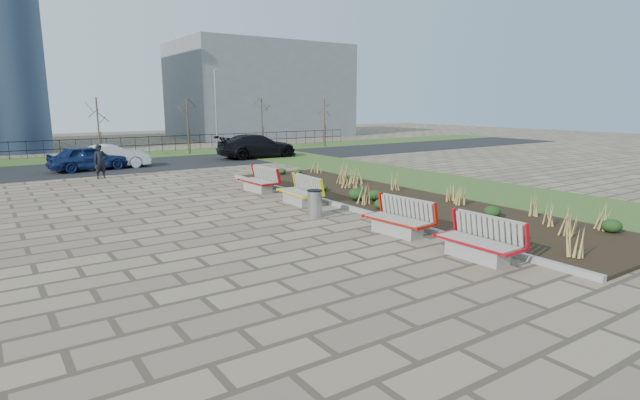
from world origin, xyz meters
TOP-DOWN VIEW (x-y plane):
  - ground at (0.00, 0.00)m, footprint 120.00×120.00m
  - planting_bed at (6.25, 5.00)m, footprint 4.50×18.00m
  - planting_curb at (3.92, 5.00)m, footprint 0.16×18.00m
  - grass_verge_near at (11.00, 5.00)m, footprint 5.00×38.00m
  - grass_verge_far at (0.00, 28.00)m, footprint 80.00×5.00m
  - road at (0.00, 22.00)m, footprint 80.00×7.00m
  - bench_a at (3.00, -1.45)m, footprint 0.94×2.12m
  - bench_b at (3.00, 1.32)m, footprint 1.08×2.17m
  - bench_c at (3.00, 6.62)m, footprint 1.02×2.15m
  - bench_d at (3.00, 9.89)m, footprint 1.01×2.14m
  - litter_bin at (2.33, 4.52)m, footprint 0.47×0.47m
  - pedestrian at (-1.72, 17.53)m, footprint 0.66×0.47m
  - car_blue at (-1.67, 21.04)m, footprint 4.25×2.13m
  - car_silver at (-0.35, 21.36)m, footprint 4.16×1.76m
  - car_black at (9.01, 21.57)m, footprint 5.50×2.32m
  - tree_c at (0.00, 26.50)m, footprint 1.40×1.40m
  - tree_d at (6.00, 26.50)m, footprint 1.40×1.40m
  - tree_e at (12.00, 26.50)m, footprint 1.40×1.40m
  - tree_f at (18.00, 26.50)m, footprint 1.40×1.40m
  - lamp_east at (8.00, 26.00)m, footprint 0.24×0.60m
  - railing_fence at (0.00, 29.50)m, footprint 44.00×0.10m
  - building_grey at (20.00, 42.00)m, footprint 18.00×12.00m

SIDE VIEW (x-z plane):
  - ground at x=0.00m, z-range 0.00..0.00m
  - road at x=0.00m, z-range 0.00..0.02m
  - grass_verge_near at x=11.00m, z-range 0.00..0.04m
  - grass_verge_far at x=0.00m, z-range 0.00..0.04m
  - planting_bed at x=6.25m, z-range 0.00..0.10m
  - planting_curb at x=3.92m, z-range 0.00..0.15m
  - litter_bin at x=2.33m, z-range 0.00..0.88m
  - bench_a at x=3.00m, z-range 0.00..1.00m
  - bench_b at x=3.00m, z-range 0.00..1.00m
  - bench_c at x=3.00m, z-range 0.00..1.00m
  - bench_d at x=3.00m, z-range 0.00..1.00m
  - railing_fence at x=0.00m, z-range 0.04..1.24m
  - car_silver at x=-0.35m, z-range 0.02..1.36m
  - car_blue at x=-1.67m, z-range 0.02..1.41m
  - car_black at x=9.01m, z-range 0.02..1.61m
  - pedestrian at x=-1.72m, z-range 0.00..1.69m
  - tree_c at x=0.00m, z-range 0.04..4.04m
  - tree_d at x=6.00m, z-range 0.04..4.04m
  - tree_e at x=12.00m, z-range 0.04..4.04m
  - tree_f at x=18.00m, z-range 0.04..4.04m
  - lamp_east at x=8.00m, z-range 0.04..6.04m
  - building_grey at x=20.00m, z-range 0.00..10.00m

